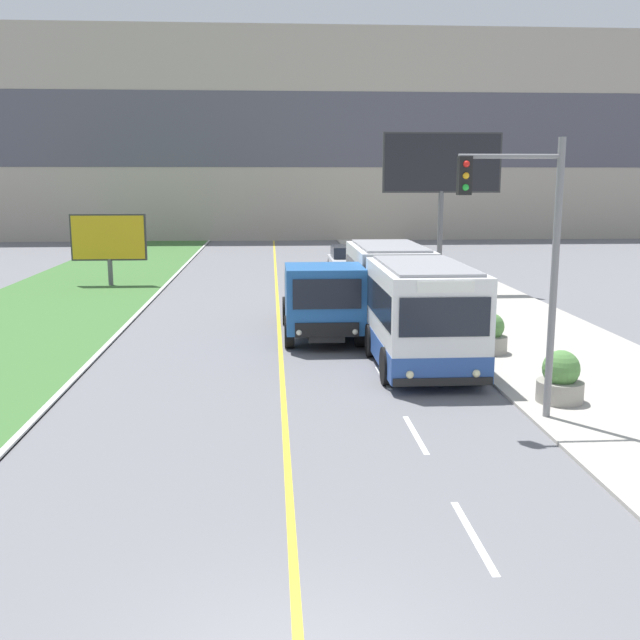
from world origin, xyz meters
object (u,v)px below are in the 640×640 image
at_px(billboard_small, 109,239).
at_px(planter_round_near, 560,379).
at_px(traffic_light_mast, 528,245).
at_px(planter_round_third, 453,307).
at_px(billboard_large, 442,169).
at_px(city_bus, 404,299).
at_px(dump_truck, 322,302).
at_px(planter_round_second, 490,335).
at_px(car_distant, 345,259).

xyz_separation_m(billboard_small, planter_round_near, (14.97, -21.31, -1.75)).
height_order(traffic_light_mast, planter_round_third, traffic_light_mast).
distance_m(billboard_large, planter_round_third, 9.12).
distance_m(billboard_large, billboard_small, 16.74).
distance_m(planter_round_near, planter_round_third, 10.26).
relative_size(city_bus, planter_round_near, 9.24).
bearing_deg(dump_truck, billboard_small, 125.74).
bearing_deg(city_bus, billboard_small, 129.93).
xyz_separation_m(dump_truck, billboard_large, (6.19, 10.01, 4.46)).
xyz_separation_m(dump_truck, traffic_light_mast, (3.82, -8.79, 2.63)).
relative_size(city_bus, planter_round_third, 9.44).
bearing_deg(traffic_light_mast, planter_round_third, 83.78).
height_order(dump_truck, traffic_light_mast, traffic_light_mast).
xyz_separation_m(dump_truck, planter_round_second, (4.96, -2.56, -0.68)).
xyz_separation_m(traffic_light_mast, billboard_small, (-13.62, 22.41, -1.55)).
bearing_deg(planter_round_second, city_bus, 149.27).
bearing_deg(dump_truck, city_bus, -23.73).
bearing_deg(city_bus, planter_round_third, 55.59).
bearing_deg(billboard_large, city_bus, -108.22).
relative_size(car_distant, traffic_light_mast, 0.69).
distance_m(dump_truck, planter_round_third, 5.71).
bearing_deg(billboard_small, planter_round_second, -47.62).
bearing_deg(planter_round_near, planter_round_third, 90.62).
xyz_separation_m(city_bus, dump_truck, (-2.53, 1.11, -0.23)).
bearing_deg(planter_round_near, traffic_light_mast, -140.84).
xyz_separation_m(traffic_light_mast, planter_round_near, (1.35, 1.10, -3.30)).
relative_size(car_distant, planter_round_third, 3.51).
height_order(dump_truck, planter_round_third, dump_truck).
bearing_deg(traffic_light_mast, car_distant, 92.43).
bearing_deg(traffic_light_mast, dump_truck, 113.47).
bearing_deg(planter_round_third, traffic_light_mast, -96.22).
xyz_separation_m(car_distant, billboard_small, (-12.44, -5.27, 1.69)).
bearing_deg(billboard_small, planter_round_third, -36.64).
bearing_deg(dump_truck, planter_round_near, -56.11).
bearing_deg(billboard_small, car_distant, 22.96).
height_order(planter_round_near, planter_round_third, planter_round_near).
relative_size(traffic_light_mast, planter_round_second, 5.00).
bearing_deg(planter_round_third, billboard_small, 143.36).
bearing_deg(traffic_light_mast, planter_round_near, 39.16).
distance_m(dump_truck, billboard_large, 12.59).
xyz_separation_m(planter_round_near, planter_round_second, (-0.20, 5.13, -0.00)).
bearing_deg(dump_truck, planter_round_second, -27.27).
height_order(car_distant, traffic_light_mast, traffic_light_mast).
distance_m(traffic_light_mast, billboard_small, 26.27).
height_order(dump_truck, planter_round_near, dump_truck).
distance_m(billboard_small, planter_round_second, 21.97).
xyz_separation_m(city_bus, traffic_light_mast, (1.29, -7.68, 2.40)).
height_order(billboard_large, billboard_small, billboard_large).
bearing_deg(dump_truck, traffic_light_mast, -66.53).
bearing_deg(planter_round_near, city_bus, 111.84).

